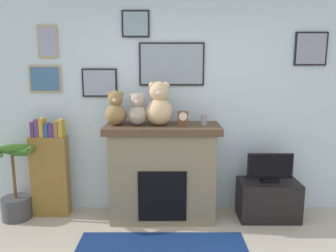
{
  "coord_description": "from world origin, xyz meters",
  "views": [
    {
      "loc": [
        -0.17,
        -2.16,
        1.84
      ],
      "look_at": [
        -0.15,
        1.68,
        1.12
      ],
      "focal_mm": 36.0,
      "sensor_mm": 36.0,
      "label": 1
    }
  ],
  "objects": [
    {
      "name": "teddy_bear_tan",
      "position": [
        -0.52,
        1.66,
        1.31
      ],
      "size": [
        0.23,
        0.23,
        0.37
      ],
      "color": "#A69A89",
      "rests_on": "fireplace"
    },
    {
      "name": "potted_plant",
      "position": [
        -1.98,
        1.63,
        0.36
      ],
      "size": [
        0.59,
        0.57,
        0.95
      ],
      "color": "#3F3F44",
      "rests_on": "ground_plane"
    },
    {
      "name": "television",
      "position": [
        1.03,
        1.64,
        0.63
      ],
      "size": [
        0.53,
        0.14,
        0.34
      ],
      "color": "black",
      "rests_on": "tv_stand"
    },
    {
      "name": "teddy_bear_cream",
      "position": [
        -0.27,
        1.66,
        1.36
      ],
      "size": [
        0.31,
        0.31,
        0.5
      ],
      "color": "tan",
      "rests_on": "fireplace"
    },
    {
      "name": "candle_jar",
      "position": [
        0.25,
        1.66,
        1.2
      ],
      "size": [
        0.07,
        0.07,
        0.12
      ],
      "primitive_type": "cylinder",
      "color": "gray",
      "rests_on": "fireplace"
    },
    {
      "name": "mantel_clock",
      "position": [
        0.01,
        1.65,
        1.22
      ],
      "size": [
        0.12,
        0.09,
        0.16
      ],
      "color": "brown",
      "rests_on": "fireplace"
    },
    {
      "name": "back_wall",
      "position": [
        -0.01,
        2.0,
        1.31
      ],
      "size": [
        5.2,
        0.15,
        2.6
      ],
      "color": "silver",
      "rests_on": "ground_plane"
    },
    {
      "name": "tv_stand",
      "position": [
        1.03,
        1.64,
        0.23
      ],
      "size": [
        0.7,
        0.4,
        0.46
      ],
      "primitive_type": "cube",
      "color": "black",
      "rests_on": "ground_plane"
    },
    {
      "name": "teddy_bear_grey",
      "position": [
        -0.76,
        1.66,
        1.32
      ],
      "size": [
        0.25,
        0.25,
        0.4
      ],
      "color": "olive",
      "rests_on": "fireplace"
    },
    {
      "name": "bookshelf",
      "position": [
        -1.59,
        1.74,
        0.56
      ],
      "size": [
        0.44,
        0.16,
        1.21
      ],
      "color": "olive",
      "rests_on": "ground_plane"
    },
    {
      "name": "fireplace",
      "position": [
        -0.23,
        1.67,
        0.58
      ],
      "size": [
        1.33,
        0.59,
        1.14
      ],
      "color": "#84775A",
      "rests_on": "ground_plane"
    }
  ]
}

